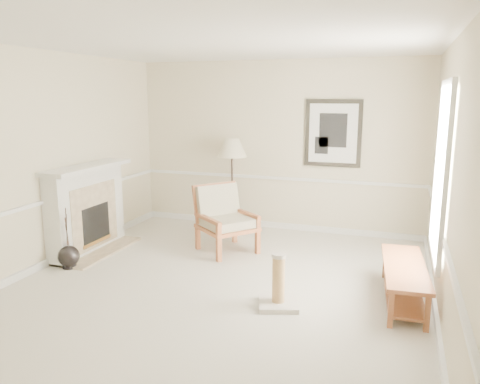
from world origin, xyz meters
name	(u,v)px	position (x,y,z in m)	size (l,w,h in m)	color
ground	(219,285)	(0.00, 0.00, 0.00)	(5.50, 5.50, 0.00)	silver
room	(231,134)	(0.14, 0.08, 1.87)	(5.04, 5.54, 2.92)	beige
fireplace	(87,209)	(-2.34, 0.60, 0.64)	(0.64, 1.64, 1.31)	white
floor_vase	(69,257)	(-2.15, -0.11, 0.16)	(0.29, 0.29, 0.85)	black
armchair	(223,215)	(-0.45, 1.32, 0.53)	(1.09, 1.08, 0.99)	#A55D35
floor_lamp	(232,150)	(-0.69, 2.38, 1.40)	(0.54, 0.54, 1.60)	black
bench	(404,277)	(2.15, 0.27, 0.29)	(0.57, 1.54, 0.43)	#A55D35
scratching_post	(278,290)	(0.84, -0.32, 0.19)	(0.54, 0.54, 0.61)	silver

